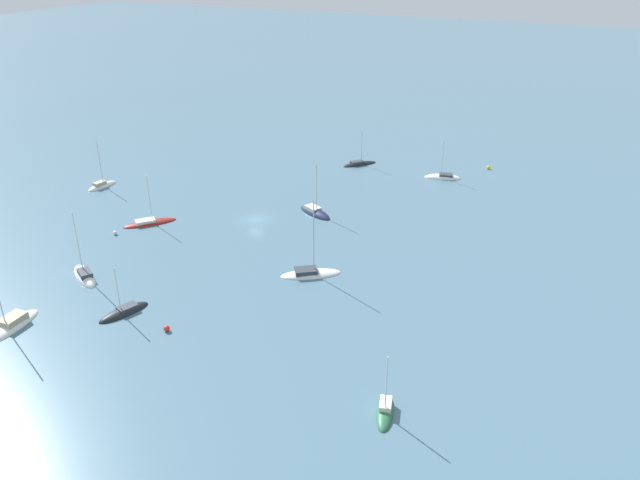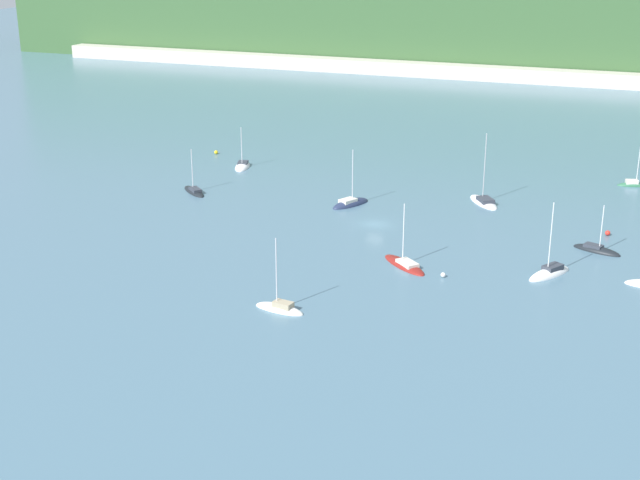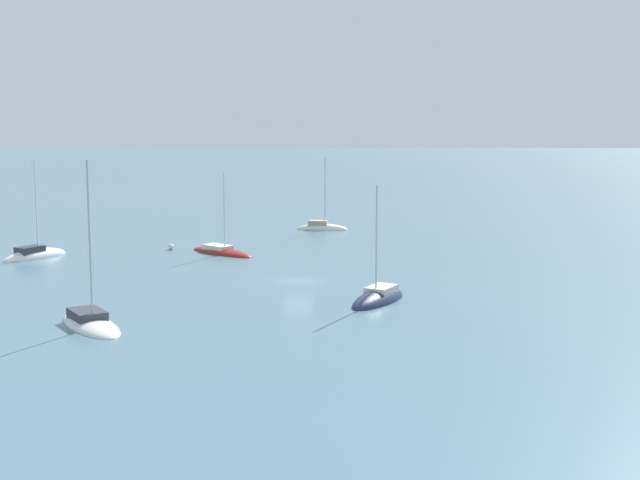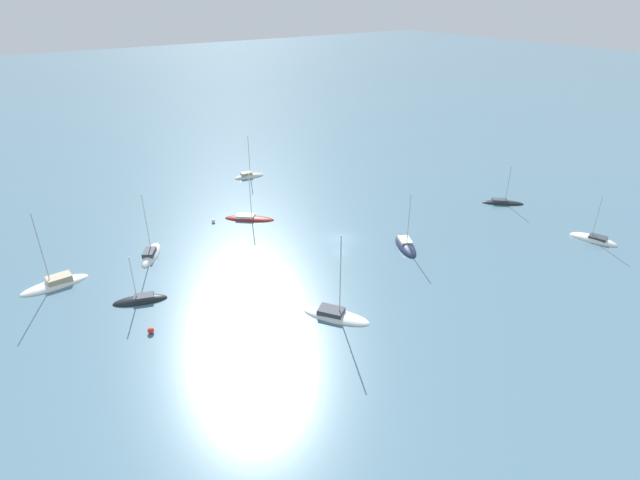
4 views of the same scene
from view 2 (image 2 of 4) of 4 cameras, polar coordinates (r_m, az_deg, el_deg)
ground_plane at (r=135.79m, az=3.54°, el=1.01°), size 600.00×600.00×0.00m
hillside_ridge at (r=309.45m, az=14.12°, el=14.50°), size 356.42×80.77×37.90m
shore_town_strip at (r=268.16m, az=12.61°, el=10.27°), size 302.95×6.00×4.06m
sailboat_0 at (r=145.09m, az=1.96°, el=2.29°), size 5.71×7.95×10.08m
sailboat_1 at (r=105.69m, az=-2.59°, el=-4.45°), size 6.68×2.90×9.73m
sailboat_2 at (r=153.47m, az=-8.06°, el=3.08°), size 7.15×6.61×8.04m
sailboat_4 at (r=165.12m, az=19.44°, el=3.33°), size 6.06×3.17×7.80m
sailboat_5 at (r=168.80m, az=-4.98°, el=4.70°), size 4.50×7.60×8.47m
sailboat_6 at (r=119.62m, az=5.44°, el=-1.61°), size 8.32×7.72×9.09m
sailboat_8 at (r=119.79m, az=14.48°, el=-2.12°), size 5.88×7.68×10.85m
sailboat_9 at (r=148.51m, az=10.44°, el=2.40°), size 7.30×8.81×12.07m
sailboat_10 at (r=130.23m, az=17.28°, el=-0.66°), size 7.22×4.34×7.50m
mooring_buoy_0 at (r=137.18m, az=17.93°, el=0.43°), size 0.77×0.77×0.77m
mooring_buoy_1 at (r=116.23m, az=7.89°, el=-2.23°), size 0.65×0.65×0.65m
mooring_buoy_3 at (r=178.96m, az=-6.67°, el=5.60°), size 0.75×0.75×0.75m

